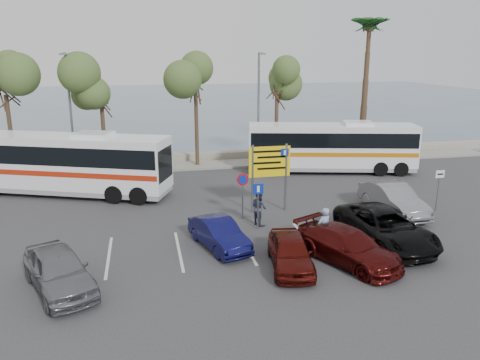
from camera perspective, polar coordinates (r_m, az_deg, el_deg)
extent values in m
plane|color=#333336|center=(21.84, 3.19, -6.66)|extent=(120.00, 120.00, 0.00)
cube|color=gray|center=(34.91, -2.76, 1.90)|extent=(44.00, 2.40, 0.15)
cube|color=gray|center=(36.79, -3.26, 2.95)|extent=(48.00, 0.80, 0.60)
plane|color=#465A71|center=(80.13, -8.11, 9.33)|extent=(140.00, 140.00, 0.00)
cylinder|color=#382619|center=(35.05, -26.13, 4.97)|extent=(0.28, 0.28, 5.32)
cylinder|color=#382619|center=(34.09, -16.27, 5.43)|extent=(0.28, 0.28, 5.04)
cylinder|color=#382619|center=(34.16, -5.32, 6.47)|extent=(0.28, 0.28, 5.60)
cylinder|color=#382619|center=(35.37, 4.45, 6.45)|extent=(0.28, 0.28, 5.18)
cylinder|color=#382619|center=(37.65, 14.98, 10.22)|extent=(0.48, 0.48, 10.00)
cylinder|color=slate|center=(33.70, -19.92, 7.57)|extent=(0.16, 0.16, 8.00)
cylinder|color=slate|center=(33.01, -20.66, 14.26)|extent=(0.12, 0.90, 0.12)
cube|color=slate|center=(32.52, -20.78, 14.16)|extent=(0.45, 0.25, 0.12)
cylinder|color=slate|center=(34.41, 2.26, 8.61)|extent=(0.16, 0.16, 8.00)
cylinder|color=slate|center=(33.73, 2.52, 15.20)|extent=(0.12, 0.90, 0.12)
cube|color=slate|center=(33.25, 2.74, 15.11)|extent=(0.45, 0.25, 0.12)
cylinder|color=slate|center=(24.23, 1.53, 0.08)|extent=(0.12, 0.12, 3.60)
cylinder|color=slate|center=(24.70, 5.59, 0.31)|extent=(0.12, 0.12, 3.60)
cube|color=yellow|center=(24.23, 3.62, 2.25)|extent=(2.20, 0.06, 1.60)
cube|color=#0C2699|center=(24.31, 5.48, 3.34)|extent=(0.42, 0.01, 0.42)
cylinder|color=slate|center=(23.53, 0.31, -2.16)|extent=(0.07, 0.07, 2.20)
cylinder|color=#B20C0C|center=(23.23, 0.33, 0.06)|extent=(0.60, 0.03, 0.60)
cylinder|color=slate|center=(22.14, 2.20, -3.31)|extent=(0.07, 0.07, 2.20)
cube|color=#0C2699|center=(21.85, 2.23, -1.09)|extent=(0.50, 0.03, 0.50)
cylinder|color=slate|center=(26.87, 22.98, -1.18)|extent=(0.07, 0.07, 2.20)
cube|color=white|center=(26.63, 23.21, 0.67)|extent=(0.50, 0.03, 0.40)
cube|color=white|center=(29.12, -20.39, 2.20)|extent=(12.16, 6.88, 2.97)
cube|color=black|center=(29.01, -20.48, 3.21)|extent=(11.95, 6.83, 1.06)
cube|color=#A8230C|center=(29.22, -20.30, 1.29)|extent=(12.06, 6.87, 0.30)
cube|color=gray|center=(29.47, -20.12, -0.61)|extent=(12.03, 6.81, 0.55)
cube|color=white|center=(28.82, -20.68, 5.30)|extent=(2.47, 2.24, 0.24)
cube|color=white|center=(33.26, 11.10, 4.24)|extent=(11.72, 5.05, 2.82)
cube|color=black|center=(33.17, 11.14, 5.09)|extent=(11.51, 5.03, 1.00)
cube|color=#BD690B|center=(33.35, 11.06, 3.47)|extent=(11.62, 5.05, 0.29)
cube|color=gray|center=(33.55, 10.97, 1.87)|extent=(11.60, 5.00, 0.53)
cube|color=white|center=(33.01, 11.23, 6.83)|extent=(2.22, 1.93, 0.23)
imported|color=slate|center=(17.95, -21.23, -10.20)|extent=(3.38, 4.75, 1.50)
imported|color=#0F0F47|center=(20.23, -2.58, -6.56)|extent=(2.40, 4.05, 1.26)
imported|color=#450D0B|center=(19.33, 13.01, -7.87)|extent=(3.74, 5.08, 1.37)
imported|color=#4D0F0B|center=(18.51, 6.15, -8.71)|extent=(2.17, 4.06, 1.32)
imported|color=black|center=(21.51, 17.29, -5.52)|extent=(3.02, 5.74, 1.54)
imported|color=gray|center=(25.60, 18.17, -2.24)|extent=(1.76, 4.76, 1.56)
imported|color=#8295BD|center=(20.35, 10.18, -5.81)|extent=(0.78, 0.66, 1.83)
imported|color=#34384E|center=(22.77, 2.34, -3.38)|extent=(0.94, 1.04, 1.74)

